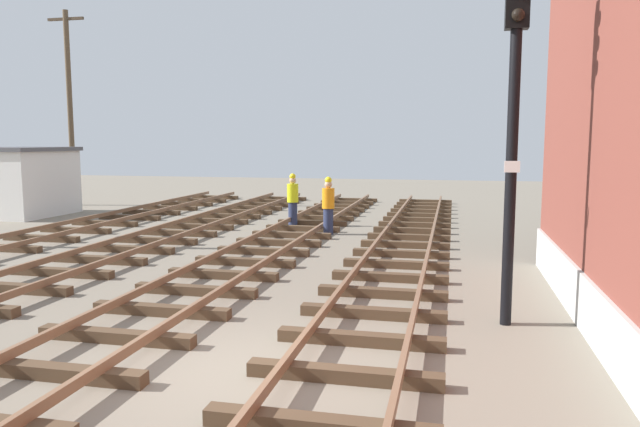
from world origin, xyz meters
name	(u,v)px	position (x,y,z in m)	size (l,w,h in m)	color
ground_plane	(239,372)	(0.00, 0.00, 0.00)	(80.00, 80.00, 0.00)	slate
track_near_building	(344,372)	(1.40, 0.00, 0.13)	(2.50, 45.76, 0.32)	#4C3826
track_centre	(88,350)	(-2.21, 0.00, 0.13)	(2.50, 45.76, 0.32)	#4C3826
signal_mast	(514,101)	(3.58, 2.90, 3.64)	(0.36, 0.40, 5.84)	black
control_hut	(23,181)	(-14.26, 13.83, 1.39)	(3.00, 3.80, 2.76)	silver
utility_pole_far	(70,105)	(-14.73, 17.80, 4.65)	(1.80, 0.24, 8.92)	brown
track_worker_foreground	(293,200)	(-2.86, 13.30, 0.93)	(0.40, 0.40, 1.87)	#262D4C
track_worker_distant	(328,206)	(-1.23, 11.65, 0.93)	(0.40, 0.40, 1.87)	#262D4C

